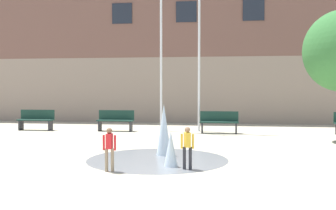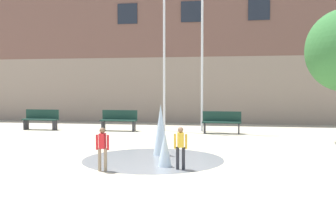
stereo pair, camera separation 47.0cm
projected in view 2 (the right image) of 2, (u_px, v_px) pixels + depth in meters
ground_plane at (83, 207)px, 6.19m from camera, size 100.00×100.00×0.00m
library_building at (197, 54)px, 23.84m from camera, size 36.00×6.05×7.89m
splash_fountain at (160, 140)px, 10.48m from camera, size 3.70×3.70×1.43m
park_bench_far_left at (41, 119)px, 17.81m from camera, size 1.60×0.44×0.91m
park_bench_left_of_flagpoles at (119, 120)px, 17.32m from camera, size 1.60×0.44×0.91m
park_bench_center at (222, 122)px, 16.31m from camera, size 1.60×0.44×0.91m
child_in_fountain at (181, 145)px, 9.00m from camera, size 0.31×0.24×0.99m
child_running at (102, 146)px, 8.83m from camera, size 0.31×0.22×0.99m
flagpole_left at (165, 28)px, 17.22m from camera, size 0.80×0.10×8.57m
flagpole_right at (203, 31)px, 16.94m from camera, size 0.80×0.10×8.18m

